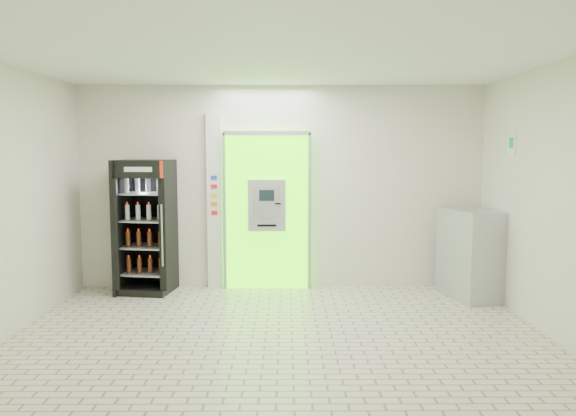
{
  "coord_description": "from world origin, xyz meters",
  "views": [
    {
      "loc": [
        0.08,
        -5.84,
        2.07
      ],
      "look_at": [
        0.11,
        1.2,
        1.33
      ],
      "focal_mm": 35.0,
      "sensor_mm": 36.0,
      "label": 1
    }
  ],
  "objects": [
    {
      "name": "beverage_cooler",
      "position": [
        -1.94,
        2.18,
        0.92
      ],
      "size": [
        0.81,
        0.76,
        1.92
      ],
      "rotation": [
        0.0,
        0.0,
        -0.15
      ],
      "color": "black",
      "rests_on": "ground"
    },
    {
      "name": "exit_sign",
      "position": [
        2.99,
        1.4,
        2.12
      ],
      "size": [
        0.02,
        0.22,
        0.26
      ],
      "color": "white",
      "rests_on": "room_shell"
    },
    {
      "name": "atm_assembly",
      "position": [
        -0.2,
        2.41,
        1.17
      ],
      "size": [
        1.3,
        0.24,
        2.33
      ],
      "color": "#3DE500",
      "rests_on": "ground"
    },
    {
      "name": "steel_cabinet",
      "position": [
        2.68,
        1.85,
        0.62
      ],
      "size": [
        0.83,
        1.05,
        1.24
      ],
      "rotation": [
        0.0,
        0.0,
        0.24
      ],
      "color": "#A5A7AD",
      "rests_on": "ground"
    },
    {
      "name": "pillar",
      "position": [
        -0.98,
        2.45,
        1.3
      ],
      "size": [
        0.22,
        0.11,
        2.6
      ],
      "color": "silver",
      "rests_on": "ground"
    },
    {
      "name": "ground",
      "position": [
        0.0,
        0.0,
        0.0
      ],
      "size": [
        6.0,
        6.0,
        0.0
      ],
      "primitive_type": "plane",
      "color": "beige",
      "rests_on": "ground"
    },
    {
      "name": "room_shell",
      "position": [
        0.0,
        0.0,
        1.84
      ],
      "size": [
        6.0,
        6.0,
        6.0
      ],
      "color": "silver",
      "rests_on": "ground"
    }
  ]
}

